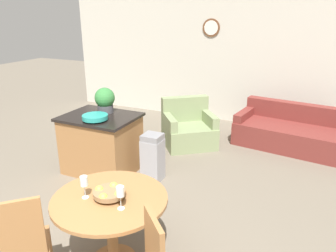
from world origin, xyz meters
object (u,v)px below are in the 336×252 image
at_px(trash_bin, 153,157).
at_px(wine_glass_left, 84,182).
at_px(dining_chair_near_left, 23,241).
at_px(potted_plant, 105,100).
at_px(dining_table, 111,213).
at_px(teal_bowl, 95,117).
at_px(armchair, 188,130).
at_px(kitchen_island, 102,143).
at_px(wine_glass_right, 120,192).
at_px(couch, 296,133).
at_px(fruit_bowl, 109,193).

bearing_deg(trash_bin, wine_glass_left, -82.65).
relative_size(dining_chair_near_left, wine_glass_left, 4.48).
relative_size(dining_chair_near_left, potted_plant, 2.55).
height_order(dining_table, teal_bowl, teal_bowl).
bearing_deg(armchair, kitchen_island, -156.64).
distance_m(dining_table, wine_glass_right, 0.41).
xyz_separation_m(potted_plant, couch, (2.73, 2.10, -0.85)).
xyz_separation_m(kitchen_island, couch, (2.71, 2.28, -0.19)).
height_order(dining_table, fruit_bowl, fruit_bowl).
relative_size(wine_glass_right, potted_plant, 0.57).
relative_size(wine_glass_right, teal_bowl, 0.60).
bearing_deg(armchair, teal_bowl, -151.41).
bearing_deg(trash_bin, kitchen_island, -176.11).
bearing_deg(dining_table, couch, 70.46).
distance_m(potted_plant, couch, 3.54).
xyz_separation_m(wine_glass_left, teal_bowl, (-1.02, 1.54, 0.04)).
xyz_separation_m(wine_glass_right, armchair, (-0.66, 3.34, -0.63)).
distance_m(trash_bin, couch, 2.89).
relative_size(fruit_bowl, trash_bin, 0.42).
bearing_deg(kitchen_island, fruit_bowl, -51.82).
height_order(dining_table, potted_plant, potted_plant).
distance_m(trash_bin, armchair, 1.51).
relative_size(dining_chair_near_left, wine_glass_right, 4.48).
relative_size(kitchen_island, trash_bin, 1.53).
xyz_separation_m(dining_table, kitchen_island, (-1.31, 1.66, -0.13)).
relative_size(dining_chair_near_left, trash_bin, 1.38).
relative_size(teal_bowl, couch, 0.17).
height_order(fruit_bowl, wine_glass_left, wine_glass_left).
distance_m(fruit_bowl, armchair, 3.30).
bearing_deg(kitchen_island, armchair, 61.62).
relative_size(dining_table, teal_bowl, 2.97).
bearing_deg(dining_table, teal_bowl, 130.37).
relative_size(fruit_bowl, potted_plant, 0.78).
bearing_deg(fruit_bowl, couch, 70.45).
xyz_separation_m(wine_glass_right, trash_bin, (-0.64, 1.83, -0.56)).
relative_size(kitchen_island, couch, 0.50).
distance_m(fruit_bowl, trash_bin, 1.83).
xyz_separation_m(kitchen_island, teal_bowl, (0.08, -0.22, 0.51)).
distance_m(dining_chair_near_left, wine_glass_left, 0.71).
bearing_deg(wine_glass_left, potted_plant, 119.99).
xyz_separation_m(dining_table, armchair, (-0.46, 3.23, -0.29)).
height_order(dining_table, wine_glass_left, wine_glass_left).
distance_m(potted_plant, trash_bin, 1.17).
relative_size(wine_glass_left, trash_bin, 0.31).
xyz_separation_m(fruit_bowl, armchair, (-0.46, 3.23, -0.52)).
bearing_deg(potted_plant, dining_table, -54.28).
distance_m(teal_bowl, couch, 3.69).
xyz_separation_m(wine_glass_left, armchair, (-0.26, 3.32, -0.63)).
bearing_deg(trash_bin, teal_bowl, -160.49).
xyz_separation_m(wine_glass_left, trash_bin, (-0.23, 1.82, -0.56)).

